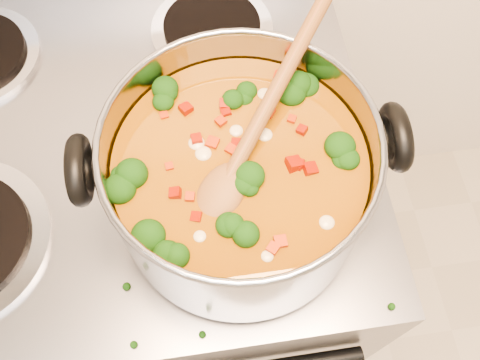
% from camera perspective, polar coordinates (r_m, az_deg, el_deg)
% --- Properties ---
extents(electric_range, '(0.74, 0.67, 1.08)m').
position_cam_1_polar(electric_range, '(1.17, -9.66, -6.01)').
color(electric_range, gray).
rests_on(electric_range, ground).
extents(stockpot, '(0.35, 0.29, 0.17)m').
position_cam_1_polar(stockpot, '(0.60, -0.05, 0.13)').
color(stockpot, gray).
rests_on(stockpot, electric_range).
extents(wooden_spoon, '(0.21, 0.27, 0.10)m').
position_cam_1_polar(wooden_spoon, '(0.56, 1.14, 4.57)').
color(wooden_spoon, brown).
rests_on(wooden_spoon, stockpot).
extents(cooktop_crumbs, '(0.25, 0.12, 0.01)m').
position_cam_1_polar(cooktop_crumbs, '(0.65, -9.89, -14.61)').
color(cooktop_crumbs, black).
rests_on(cooktop_crumbs, electric_range).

